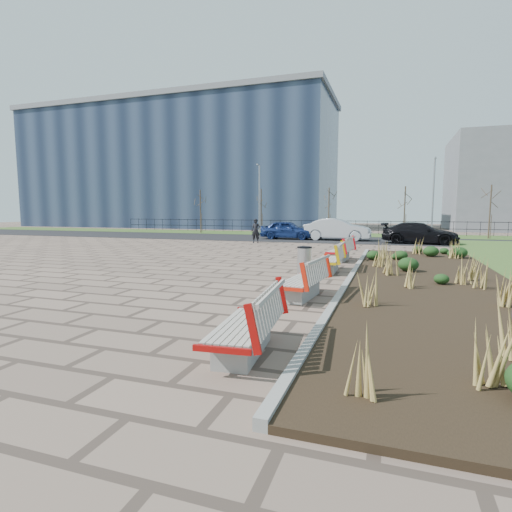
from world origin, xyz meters
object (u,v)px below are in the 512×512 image
(bench_b, at_px, (301,278))
(litter_bin, at_px, (304,262))
(bench_a, at_px, (243,322))
(car_blue, at_px, (287,230))
(lamp_west, at_px, (259,200))
(lamp_east, at_px, (433,199))
(car_black, at_px, (420,233))
(pedestrian, at_px, (256,231))
(bench_c, at_px, (329,258))
(bench_d, at_px, (340,249))
(car_silver, at_px, (337,229))

(bench_b, distance_m, litter_bin, 3.32)
(bench_a, distance_m, car_blue, 23.93)
(lamp_west, bearing_deg, lamp_east, 0.00)
(bench_b, xyz_separation_m, litter_bin, (-0.60, 3.26, -0.02))
(bench_b, distance_m, car_blue, 19.97)
(litter_bin, xyz_separation_m, car_black, (4.41, 14.79, 0.22))
(lamp_west, relative_size, lamp_east, 1.00)
(bench_b, distance_m, car_black, 18.45)
(bench_b, bearing_deg, lamp_east, 84.05)
(pedestrian, relative_size, car_black, 0.34)
(lamp_east, bearing_deg, car_black, -101.49)
(bench_c, relative_size, bench_d, 1.00)
(bench_d, relative_size, lamp_west, 0.35)
(bench_c, relative_size, car_blue, 0.53)
(litter_bin, distance_m, car_silver, 16.17)
(lamp_east, bearing_deg, bench_b, -101.80)
(lamp_east, bearing_deg, car_silver, -145.54)
(bench_a, height_order, car_silver, car_silver)
(bench_d, height_order, lamp_east, lamp_east)
(pedestrian, height_order, car_black, pedestrian)
(pedestrian, xyz_separation_m, lamp_west, (-2.54, 8.45, 2.24))
(pedestrian, height_order, car_silver, pedestrian)
(bench_c, height_order, bench_d, same)
(pedestrian, xyz_separation_m, car_silver, (4.85, 3.92, -0.01))
(bench_b, bearing_deg, pedestrian, 118.50)
(bench_b, relative_size, bench_d, 1.00)
(bench_c, bearing_deg, car_black, 73.36)
(lamp_east, bearing_deg, bench_c, -104.45)
(bench_d, distance_m, pedestrian, 10.05)
(car_silver, distance_m, lamp_east, 8.33)
(car_black, relative_size, lamp_west, 0.78)
(bench_b, relative_size, litter_bin, 2.17)
(bench_a, bearing_deg, car_silver, 88.97)
(bench_b, distance_m, pedestrian, 16.77)
(car_black, bearing_deg, bench_c, 170.37)
(litter_bin, xyz_separation_m, lamp_east, (5.60, 20.67, 2.56))
(bench_d, distance_m, lamp_west, 18.67)
(lamp_east, bearing_deg, car_blue, -155.55)
(bench_b, relative_size, car_silver, 0.45)
(pedestrian, bearing_deg, bench_c, -69.11)
(bench_c, relative_size, lamp_west, 0.35)
(litter_bin, height_order, car_blue, car_blue)
(car_black, relative_size, lamp_east, 0.78)
(litter_bin, distance_m, lamp_east, 21.57)
(bench_c, relative_size, pedestrian, 1.31)
(bench_b, xyz_separation_m, car_black, (3.81, 18.05, 0.20))
(bench_b, relative_size, lamp_west, 0.35)
(litter_bin, relative_size, lamp_east, 0.16)
(bench_c, xyz_separation_m, pedestrian, (-6.46, 10.95, 0.30))
(litter_bin, bearing_deg, lamp_west, 112.11)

